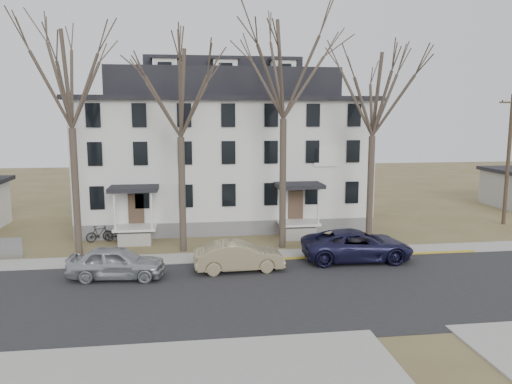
{
  "coord_description": "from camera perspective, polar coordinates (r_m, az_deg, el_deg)",
  "views": [
    {
      "loc": [
        -4.61,
        -19.39,
        8.05
      ],
      "look_at": [
        -0.73,
        9.0,
        3.58
      ],
      "focal_mm": 35.0,
      "sensor_mm": 36.0,
      "label": 1
    }
  ],
  "objects": [
    {
      "name": "ground",
      "position": [
        21.49,
        5.33,
        -13.18
      ],
      "size": [
        120.0,
        120.0,
        0.0
      ],
      "primitive_type": "plane",
      "color": "brown",
      "rests_on": "ground"
    },
    {
      "name": "main_road",
      "position": [
        23.31,
        4.2,
        -11.37
      ],
      "size": [
        120.0,
        10.0,
        0.04
      ],
      "primitive_type": "cube",
      "color": "#27272A",
      "rests_on": "ground"
    },
    {
      "name": "far_sidewalk",
      "position": [
        28.91,
        1.72,
        -7.31
      ],
      "size": [
        120.0,
        2.0,
        0.08
      ],
      "primitive_type": "cube",
      "color": "#A09F97",
      "rests_on": "ground"
    },
    {
      "name": "yellow_curb",
      "position": [
        29.3,
        11.79,
        -7.28
      ],
      "size": [
        14.0,
        0.25,
        0.06
      ],
      "primitive_type": "cube",
      "color": "gold",
      "rests_on": "ground"
    },
    {
      "name": "boarding_house",
      "position": [
        37.53,
        -3.78,
        4.76
      ],
      "size": [
        20.8,
        12.36,
        12.05
      ],
      "color": "slate",
      "rests_on": "ground"
    },
    {
      "name": "tree_far_left",
      "position": [
        29.96,
        -20.59,
        12.7
      ],
      "size": [
        8.4,
        8.4,
        13.72
      ],
      "color": "#473B31",
      "rests_on": "ground"
    },
    {
      "name": "tree_mid_left",
      "position": [
        29.23,
        -8.72,
        11.81
      ],
      "size": [
        7.8,
        7.8,
        12.74
      ],
      "color": "#473B31",
      "rests_on": "ground"
    },
    {
      "name": "tree_center",
      "position": [
        29.87,
        3.19,
        14.68
      ],
      "size": [
        9.0,
        9.0,
        14.7
      ],
      "color": "#473B31",
      "rests_on": "ground"
    },
    {
      "name": "tree_mid_right",
      "position": [
        31.27,
        13.32,
        11.47
      ],
      "size": [
        7.8,
        7.8,
        12.74
      ],
      "color": "#473B31",
      "rests_on": "ground"
    },
    {
      "name": "utility_pole_far",
      "position": [
        40.72,
        26.88,
        3.48
      ],
      "size": [
        2.0,
        0.28,
        9.5
      ],
      "color": "#3D3023",
      "rests_on": "ground"
    },
    {
      "name": "car_silver",
      "position": [
        25.72,
        -15.65,
        -7.84
      ],
      "size": [
        4.89,
        2.38,
        1.61
      ],
      "primitive_type": "imported",
      "rotation": [
        0.0,
        0.0,
        1.47
      ],
      "color": "#A5AAAE",
      "rests_on": "ground"
    },
    {
      "name": "car_tan",
      "position": [
        26.01,
        -1.96,
        -7.42
      ],
      "size": [
        4.7,
        1.83,
        1.53
      ],
      "primitive_type": "imported",
      "rotation": [
        0.0,
        0.0,
        1.62
      ],
      "color": "#958761",
      "rests_on": "ground"
    },
    {
      "name": "car_navy",
      "position": [
        28.34,
        11.46,
        -6.05
      ],
      "size": [
        6.2,
        3.06,
        1.69
      ],
      "primitive_type": "imported",
      "rotation": [
        0.0,
        0.0,
        1.53
      ],
      "color": "#1A1938",
      "rests_on": "ground"
    },
    {
      "name": "bicycle_left",
      "position": [
        32.93,
        -15.54,
        -4.82
      ],
      "size": [
        1.79,
        1.06,
        0.89
      ],
      "primitive_type": "imported",
      "rotation": [
        0.0,
        0.0,
        1.28
      ],
      "color": "black",
      "rests_on": "ground"
    },
    {
      "name": "bicycle_right",
      "position": [
        33.33,
        -17.46,
        -4.63
      ],
      "size": [
        1.75,
        1.15,
        1.03
      ],
      "primitive_type": "imported",
      "rotation": [
        0.0,
        0.0,
        2.0
      ],
      "color": "black",
      "rests_on": "ground"
    }
  ]
}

